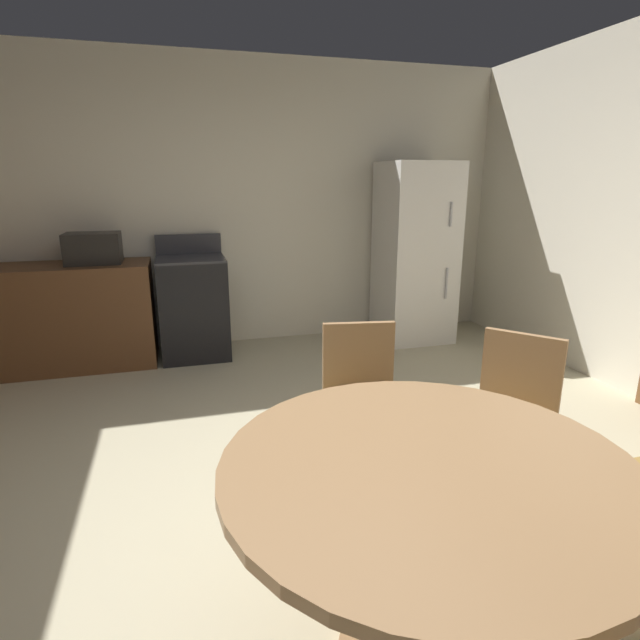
% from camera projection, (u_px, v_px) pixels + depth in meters
% --- Properties ---
extents(ground_plane, '(14.00, 14.00, 0.00)m').
position_uv_depth(ground_plane, '(304.00, 522.00, 2.43)').
color(ground_plane, beige).
extents(wall_back, '(5.84, 0.12, 2.70)m').
position_uv_depth(wall_back, '(226.00, 206.00, 4.88)').
color(wall_back, silver).
rests_on(wall_back, ground).
extents(kitchen_counter, '(1.89, 0.60, 0.90)m').
position_uv_depth(kitchen_counter, '(38.00, 318.00, 4.31)').
color(kitchen_counter, brown).
rests_on(kitchen_counter, ground).
extents(oven_range, '(0.60, 0.60, 1.10)m').
position_uv_depth(oven_range, '(194.00, 306.00, 4.65)').
color(oven_range, black).
rests_on(oven_range, ground).
extents(refrigerator, '(0.68, 0.68, 1.76)m').
position_uv_depth(refrigerator, '(415.00, 253.00, 5.06)').
color(refrigerator, white).
rests_on(refrigerator, ground).
extents(microwave, '(0.44, 0.32, 0.26)m').
position_uv_depth(microwave, '(93.00, 248.00, 4.29)').
color(microwave, black).
rests_on(microwave, kitchen_counter).
extents(dining_table, '(1.28, 1.28, 0.76)m').
position_uv_depth(dining_table, '(425.00, 504.00, 1.58)').
color(dining_table, '#9E754C').
rests_on(dining_table, ground).
extents(chair_north, '(0.46, 0.46, 0.87)m').
position_uv_depth(chair_north, '(362.00, 397.00, 2.63)').
color(chair_north, '#9E754C').
rests_on(chair_north, ground).
extents(chair_northeast, '(0.56, 0.56, 0.87)m').
position_uv_depth(chair_northeast, '(512.00, 412.00, 2.45)').
color(chair_northeast, '#9E754C').
rests_on(chair_northeast, ground).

